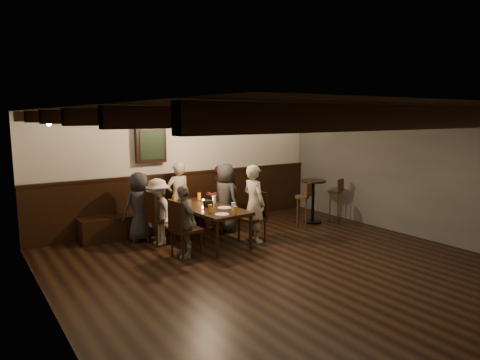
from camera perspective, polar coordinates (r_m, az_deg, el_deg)
room at (r=7.95m, az=-4.98°, el=-0.50°), size 7.00×7.00×7.00m
dining_table at (r=7.85m, az=-4.46°, el=-3.96°), size 0.93×1.85×0.68m
chair_left_near at (r=7.96m, az=-10.60°, el=-6.32°), size 0.47×0.47×0.97m
chair_left_far at (r=7.19m, az=-7.29°, el=-7.87°), size 0.47×0.47×0.96m
chair_right_near at (r=8.69m, az=-2.08°, el=-5.08°), size 0.43×0.43×0.89m
chair_right_far at (r=7.99m, az=1.70°, el=-6.21°), size 0.45×0.45×0.93m
person_bench_left at (r=8.20m, az=-13.22°, el=-3.45°), size 0.66×0.45×1.29m
person_bench_centre at (r=8.71m, az=-8.25°, el=-2.22°), size 0.53×0.37×1.41m
person_bench_right at (r=9.07m, az=-2.82°, el=-2.09°), size 0.66×0.53×1.29m
person_left_near at (r=7.87m, az=-10.85°, el=-4.18°), size 0.50×0.81×1.21m
person_left_far at (r=7.10m, az=-7.55°, el=-5.51°), size 0.34×0.73×1.21m
person_right_near at (r=8.62m, az=-1.93°, el=-2.37°), size 0.48×0.70×1.38m
person_right_far at (r=7.91m, az=1.89°, el=-3.13°), size 0.38×0.54×1.44m
pint_a at (r=8.27m, az=-8.76°, el=-2.50°), size 0.07×0.07×0.14m
pint_b at (r=8.49m, az=-5.46°, el=-2.15°), size 0.07×0.07×0.14m
pint_c at (r=7.75m, az=-6.73°, el=-3.21°), size 0.07×0.07×0.14m
pint_d at (r=8.15m, az=-3.47°, el=-2.58°), size 0.07×0.07×0.14m
pint_e at (r=7.34m, az=-3.98°, el=-3.84°), size 0.07×0.07×0.14m
pint_f at (r=7.49m, az=-0.88°, el=-3.56°), size 0.07×0.07×0.14m
pint_g at (r=7.21m, az=-0.64°, el=-4.04°), size 0.07×0.07×0.14m
plate_near at (r=7.19m, az=-2.40°, el=-4.60°), size 0.24×0.24×0.01m
plate_far at (r=7.69m, az=-2.11°, el=-3.72°), size 0.24×0.24×0.01m
condiment_caddy at (r=7.78m, az=-4.27°, el=-3.20°), size 0.15×0.10×0.12m
candle at (r=8.14m, az=-4.92°, el=-2.93°), size 0.05×0.05×0.05m
high_top_table at (r=9.44m, az=9.72°, el=-1.95°), size 0.53×0.53×0.94m
bar_stool_left at (r=9.01m, az=8.28°, el=-4.12°), size 0.33×0.35×0.96m
bar_stool_right at (r=9.73m, az=12.45°, el=-3.29°), size 0.32×0.33×0.96m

